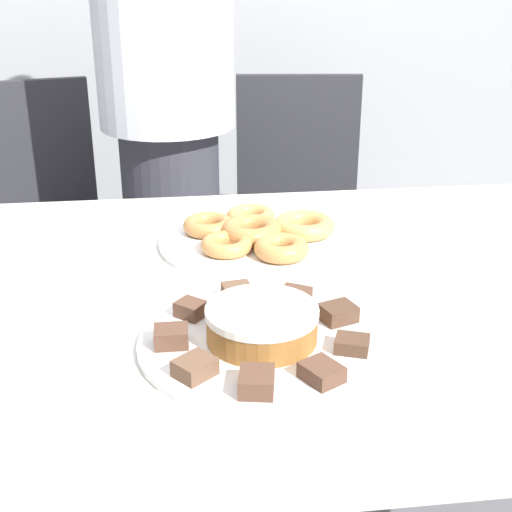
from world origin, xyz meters
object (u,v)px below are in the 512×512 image
object	(u,v)px
person_standing	(167,110)
office_chair_left	(41,245)
plate_cake	(262,342)
office_chair_right	(299,233)
plate_donuts	(252,241)
frosted_cake	(262,324)

from	to	relation	value
person_standing	office_chair_left	distance (m)	0.61
plate_cake	person_standing	bearing A→B (deg)	97.04
office_chair_right	plate_donuts	world-z (taller)	office_chair_right
office_chair_left	frosted_cake	bearing A→B (deg)	-77.79
frosted_cake	plate_cake	bearing A→B (deg)	0.00
person_standing	office_chair_right	world-z (taller)	person_standing
plate_donuts	person_standing	bearing A→B (deg)	104.35
office_chair_left	plate_cake	size ratio (longest dim) A/B	2.43
office_chair_left	frosted_cake	size ratio (longest dim) A/B	5.36
plate_donuts	frosted_cake	size ratio (longest dim) A/B	2.22
person_standing	frosted_cake	bearing A→B (deg)	-82.96
frosted_cake	office_chair_left	bearing A→B (deg)	114.71
plate_cake	plate_donuts	xyz separation A→B (m)	(0.03, 0.41, 0.00)
person_standing	plate_cake	bearing A→B (deg)	-82.96
plate_cake	plate_donuts	bearing A→B (deg)	85.46
person_standing	office_chair_left	bearing A→B (deg)	162.31
plate_donuts	frosted_cake	xyz separation A→B (m)	(-0.03, -0.41, 0.03)
office_chair_left	office_chair_right	size ratio (longest dim) A/B	1.00
office_chair_right	person_standing	bearing A→B (deg)	-155.50
plate_donuts	frosted_cake	world-z (taller)	frosted_cake
frosted_cake	office_chair_right	bearing A→B (deg)	76.77
office_chair_right	plate_cake	world-z (taller)	office_chair_right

